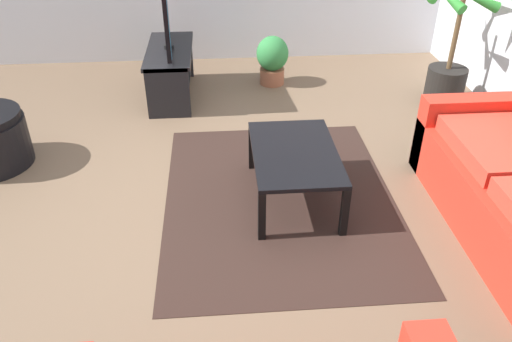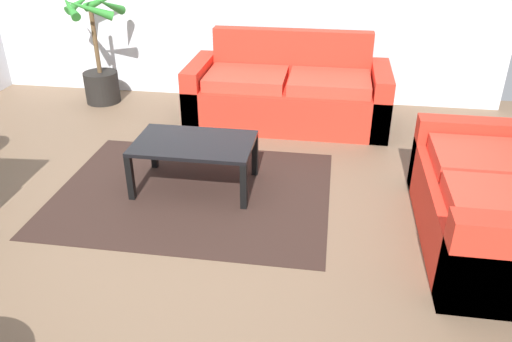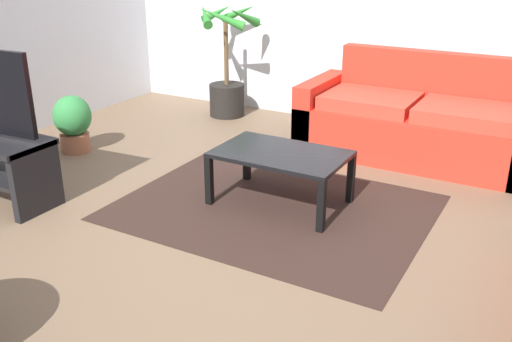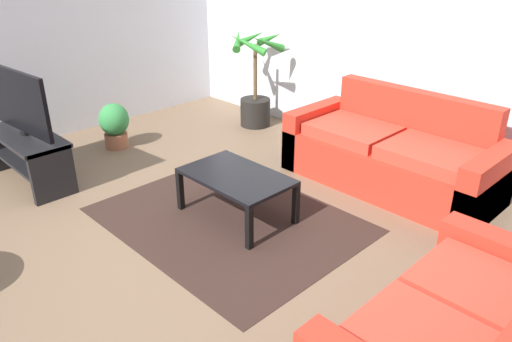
% 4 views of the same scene
% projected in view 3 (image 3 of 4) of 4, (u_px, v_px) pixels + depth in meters
% --- Properties ---
extents(ground_plane, '(6.60, 6.60, 0.00)m').
position_uv_depth(ground_plane, '(219.00, 244.00, 3.73)').
color(ground_plane, brown).
extents(couch_main, '(2.06, 0.90, 0.90)m').
position_uv_depth(couch_main, '(417.00, 124.00, 5.16)').
color(couch_main, red).
rests_on(couch_main, ground).
extents(coffee_table, '(0.95, 0.60, 0.41)m').
position_uv_depth(coffee_table, '(281.00, 159.00, 4.19)').
color(coffee_table, black).
rests_on(coffee_table, ground).
extents(area_rug, '(2.20, 1.70, 0.01)m').
position_uv_depth(area_rug, '(274.00, 207.00, 4.24)').
color(area_rug, black).
rests_on(area_rug, ground).
extents(potted_palm, '(0.69, 0.68, 1.25)m').
position_uv_depth(potted_palm, '(227.00, 76.00, 6.31)').
color(potted_palm, black).
rests_on(potted_palm, ground).
extents(potted_plant_small, '(0.35, 0.35, 0.53)m').
position_uv_depth(potted_plant_small, '(73.00, 122.00, 5.28)').
color(potted_plant_small, brown).
rests_on(potted_plant_small, ground).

